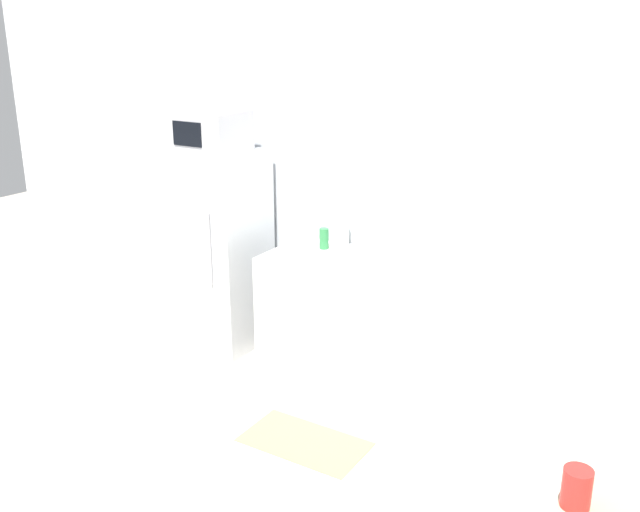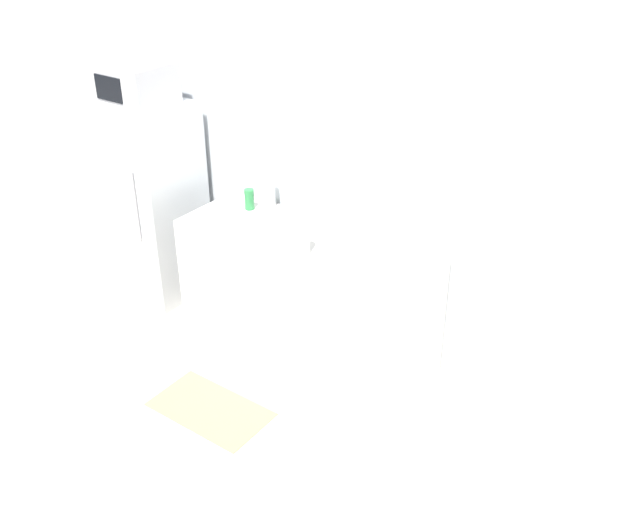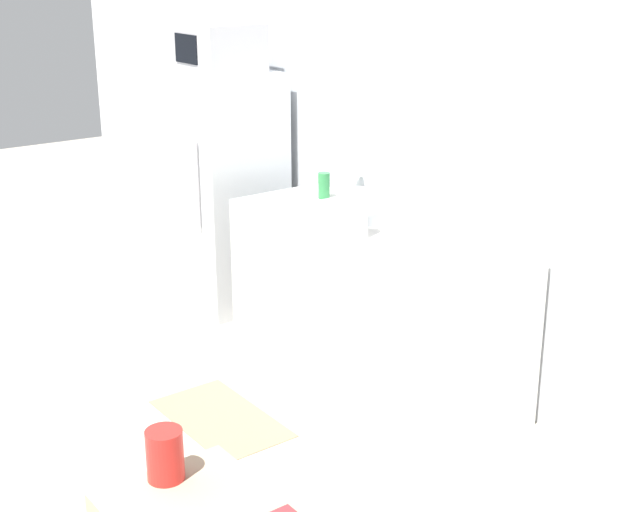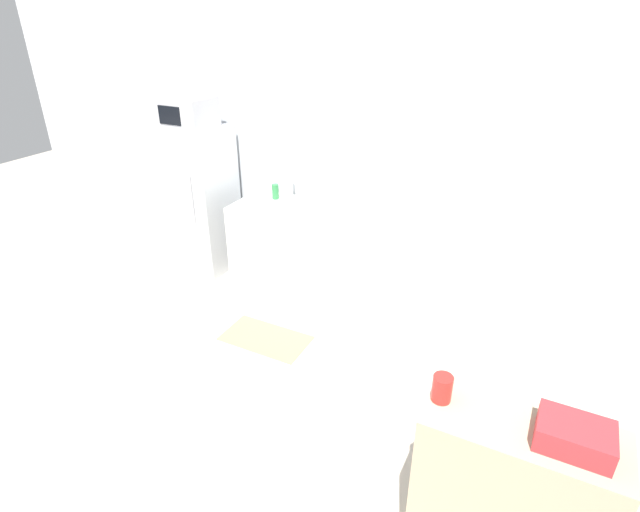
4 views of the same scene
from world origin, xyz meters
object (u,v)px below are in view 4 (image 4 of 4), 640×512
Objects in this scene: bottle_tall at (289,185)px; paper_towel_roll at (323,210)px; refrigerator at (198,200)px; basket at (575,436)px; bottle_short at (275,192)px; microwave at (188,112)px; jar at (442,388)px.

bottle_tall is 0.99× the size of paper_towel_roll.
basket is at bearing -29.58° from refrigerator.
refrigerator is 4.13m from basket.
paper_towel_roll is at bearing -25.39° from bottle_short.
bottle_short is at bearing 141.47° from basket.
paper_towel_roll reaches higher than bottle_tall.
bottle_short is 0.60× the size of paper_towel_roll.
jar is at bearing -33.40° from microwave.
refrigerator is at bearing -166.16° from bottle_tall.
refrigerator is at bearing 172.86° from paper_towel_roll.
basket is at bearing -29.56° from microwave.
bottle_short is 0.51× the size of basket.
refrigerator is 6.12× the size of bottle_tall.
bottle_short is (-0.10, -0.11, -0.05)m from bottle_tall.
bottle_short is 3.06m from jar.
microwave reaches higher than paper_towel_roll.
jar is (2.18, -2.14, 0.12)m from bottle_short.
jar reaches higher than basket.
paper_towel_roll reaches higher than basket.
microwave reaches higher than bottle_short.
bottle_short is (0.87, 0.13, 0.19)m from refrigerator.
refrigerator reaches higher than paper_towel_roll.
refrigerator is at bearing 73.25° from microwave.
jar is at bearing 177.57° from basket.
microwave is 3.15× the size of bottle_short.
bottle_tall is 3.47m from basket.
bottle_tall is 0.73m from paper_towel_roll.
basket is 0.54m from jar.
jar is (2.09, -2.25, 0.07)m from bottle_tall.
basket is 1.16× the size of paper_towel_roll.
microwave reaches higher than jar.
basket is (2.62, -2.27, 0.07)m from bottle_tall.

